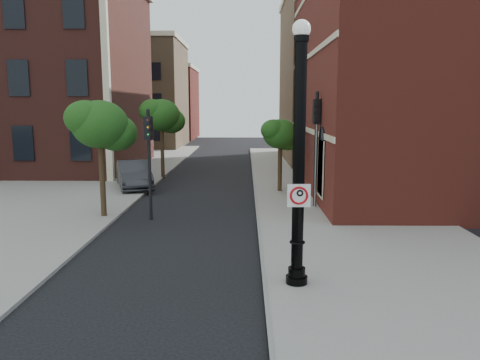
{
  "coord_description": "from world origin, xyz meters",
  "views": [
    {
      "loc": [
        1.55,
        -12.1,
        4.83
      ],
      "look_at": [
        1.37,
        2.0,
        2.58
      ],
      "focal_mm": 35.0,
      "sensor_mm": 36.0,
      "label": 1
    }
  ],
  "objects_px": {
    "no_parking_sign": "(299,195)",
    "traffic_signal_right": "(316,131)",
    "lamppost": "(299,169)",
    "parked_car": "(134,175)",
    "traffic_signal_left": "(149,146)"
  },
  "relations": [
    {
      "from": "lamppost",
      "to": "traffic_signal_left",
      "type": "height_order",
      "value": "lamppost"
    },
    {
      "from": "lamppost",
      "to": "traffic_signal_right",
      "type": "bearing_deg",
      "value": 79.01
    },
    {
      "from": "parked_car",
      "to": "traffic_signal_right",
      "type": "height_order",
      "value": "traffic_signal_right"
    },
    {
      "from": "lamppost",
      "to": "parked_car",
      "type": "relative_size",
      "value": 1.39
    },
    {
      "from": "lamppost",
      "to": "traffic_signal_left",
      "type": "bearing_deg",
      "value": 125.94
    },
    {
      "from": "traffic_signal_left",
      "to": "traffic_signal_right",
      "type": "xyz_separation_m",
      "value": [
        7.31,
        2.23,
        0.53
      ]
    },
    {
      "from": "lamppost",
      "to": "parked_car",
      "type": "distance_m",
      "value": 17.23
    },
    {
      "from": "traffic_signal_left",
      "to": "parked_car",
      "type": "bearing_deg",
      "value": 125.27
    },
    {
      "from": "no_parking_sign",
      "to": "parked_car",
      "type": "bearing_deg",
      "value": 116.87
    },
    {
      "from": "no_parking_sign",
      "to": "traffic_signal_left",
      "type": "bearing_deg",
      "value": 124.64
    },
    {
      "from": "no_parking_sign",
      "to": "traffic_signal_right",
      "type": "bearing_deg",
      "value": 78.54
    },
    {
      "from": "parked_car",
      "to": "traffic_signal_right",
      "type": "xyz_separation_m",
      "value": [
        9.85,
        -5.38,
        2.86
      ]
    },
    {
      "from": "traffic_signal_right",
      "to": "traffic_signal_left",
      "type": "bearing_deg",
      "value": -168.91
    },
    {
      "from": "no_parking_sign",
      "to": "traffic_signal_left",
      "type": "distance_m",
      "value": 9.41
    },
    {
      "from": "no_parking_sign",
      "to": "traffic_signal_left",
      "type": "height_order",
      "value": "traffic_signal_left"
    }
  ]
}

